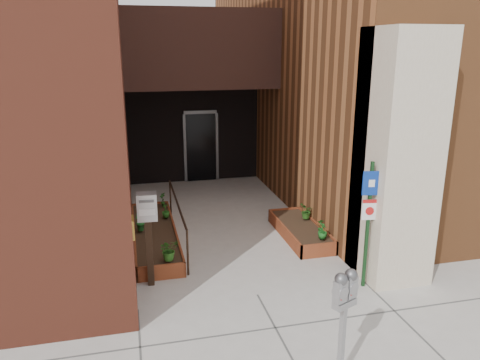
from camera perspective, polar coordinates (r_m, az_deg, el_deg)
ground at (r=8.22m, az=2.14°, el=-13.81°), size 80.00×80.00×0.00m
architecture at (r=13.89m, az=-6.59°, el=19.64°), size 20.00×14.60×10.00m
planter_left at (r=10.35m, az=-10.34°, el=-6.71°), size 0.90×3.60×0.30m
planter_right at (r=10.50m, az=7.35°, el=-6.22°), size 0.80×2.20×0.30m
handrail at (r=10.11m, az=-7.66°, el=-3.40°), size 0.04×3.34×0.90m
parking_meter at (r=5.93m, az=12.65°, el=-13.77°), size 0.35×0.24×1.53m
sign_post at (r=8.19m, az=15.45°, el=-3.78°), size 0.31×0.10×2.27m
payment_dropbox at (r=8.17m, az=-11.18°, el=-4.78°), size 0.35×0.28×1.70m
shrub_left_a at (r=8.74m, az=-8.66°, el=-8.40°), size 0.47×0.47×0.40m
shrub_left_b at (r=10.18m, az=-12.12°, el=-4.96°), size 0.30×0.30×0.40m
shrub_left_c at (r=10.84m, az=-9.06°, el=-3.71°), size 0.25×0.25×0.32m
shrub_left_d at (r=11.62m, az=-9.41°, el=-2.33°), size 0.22×0.22×0.33m
shrub_right_a at (r=9.71m, az=10.03°, el=-6.10°), size 0.24×0.24×0.34m
shrub_right_b at (r=10.03m, az=9.80°, el=-5.48°), size 0.18×0.18×0.30m
shrub_right_c at (r=10.73m, az=8.10°, el=-3.80°), size 0.42×0.42×0.35m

